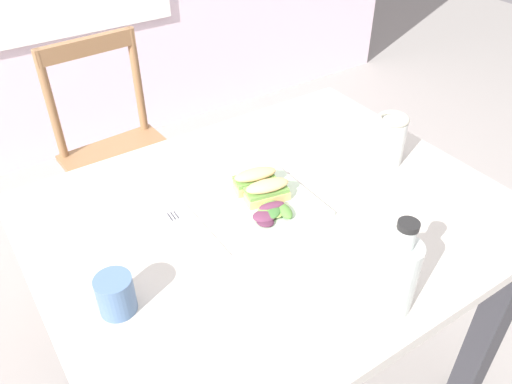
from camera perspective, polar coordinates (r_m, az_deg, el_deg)
name	(u,v)px	position (r m, az deg, el deg)	size (l,w,h in m)	color
dining_table	(273,252)	(1.32, 1.87, -6.74)	(1.10, 0.89, 0.74)	#BCB7AD
chair_wooden_far	(122,157)	(2.02, -14.76, 3.82)	(0.42, 0.42, 0.87)	#8E6642
plate_lunch	(265,205)	(1.24, 1.03, -1.48)	(0.24, 0.24, 0.01)	beige
sandwich_half_front	(267,191)	(1.23, 1.25, 0.15)	(0.12, 0.07, 0.06)	#DBB270
sandwich_half_back	(255,179)	(1.27, -0.09, 1.43)	(0.12, 0.07, 0.06)	#DBB270
salad_mixed_greens	(271,212)	(1.19, 1.73, -2.24)	(0.11, 0.09, 0.02)	#4C2338
napkin_folded	(187,236)	(1.17, -7.74, -4.94)	(0.10, 0.22, 0.00)	white
fork_on_napkin	(183,231)	(1.18, -8.10, -4.32)	(0.03, 0.19, 0.00)	silver
bottle_cold_brew	(396,278)	(1.00, 15.34, -9.24)	(0.08, 0.08, 0.21)	black
mason_jar_iced_tea	(389,142)	(1.41, 14.64, 5.43)	(0.08, 0.08, 0.14)	#C67528
cup_extra_side	(116,294)	(1.02, -15.38, -10.96)	(0.07, 0.07, 0.08)	#4C6B93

